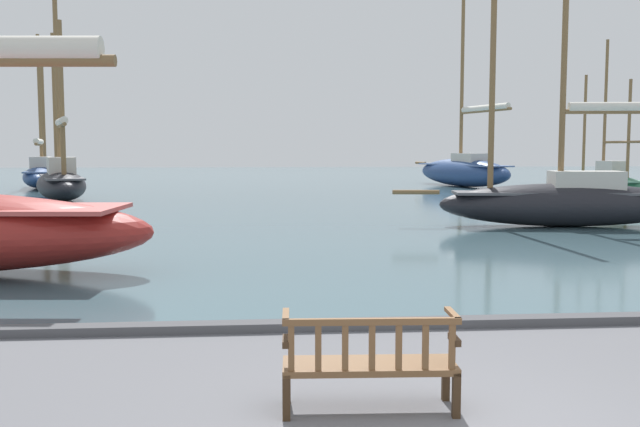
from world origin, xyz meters
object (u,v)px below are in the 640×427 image
(sailboat_far_port, at_px, (567,198))
(sailboat_outer_starboard, at_px, (605,183))
(park_bench, at_px, (370,362))
(sailboat_centre_channel, at_px, (42,174))
(sailboat_distant_harbor, at_px, (61,179))
(sailboat_nearest_starboard, at_px, (463,169))

(sailboat_far_port, xyz_separation_m, sailboat_outer_starboard, (6.95, 11.53, -0.14))
(park_bench, relative_size, sailboat_outer_starboard, 0.22)
(park_bench, height_order, sailboat_centre_channel, sailboat_centre_channel)
(sailboat_outer_starboard, bearing_deg, sailboat_far_port, -121.08)
(sailboat_distant_harbor, bearing_deg, sailboat_outer_starboard, -1.80)
(sailboat_distant_harbor, xyz_separation_m, sailboat_outer_starboard, (25.13, -0.79, -0.24))
(sailboat_distant_harbor, xyz_separation_m, sailboat_nearest_starboard, (21.46, 10.06, 0.11))
(sailboat_distant_harbor, relative_size, sailboat_far_port, 0.94)
(park_bench, xyz_separation_m, sailboat_centre_channel, (-13.97, 37.45, 0.46))
(sailboat_outer_starboard, distance_m, sailboat_centre_channel, 31.37)
(sailboat_centre_channel, xyz_separation_m, sailboat_nearest_starboard, (25.48, -0.73, 0.23))
(park_bench, height_order, sailboat_far_port, sailboat_far_port)
(sailboat_centre_channel, distance_m, sailboat_nearest_starboard, 25.49)
(park_bench, relative_size, sailboat_centre_channel, 0.16)
(sailboat_outer_starboard, distance_m, sailboat_nearest_starboard, 11.46)
(park_bench, xyz_separation_m, sailboat_nearest_starboard, (11.50, 36.72, 0.68))
(sailboat_centre_channel, height_order, sailboat_nearest_starboard, sailboat_nearest_starboard)
(park_bench, height_order, sailboat_outer_starboard, sailboat_outer_starboard)
(sailboat_nearest_starboard, bearing_deg, sailboat_centre_channel, 178.35)
(park_bench, xyz_separation_m, sailboat_outer_starboard, (15.18, 25.87, 0.34))
(sailboat_centre_channel, bearing_deg, sailboat_far_port, -46.16)
(park_bench, relative_size, sailboat_nearest_starboard, 0.12)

